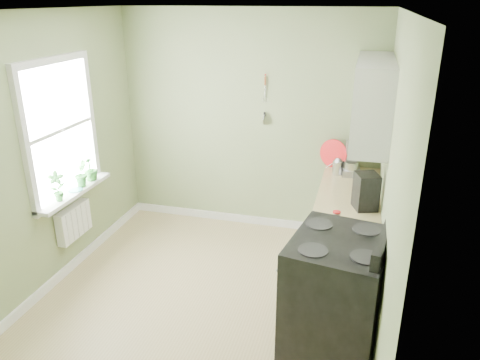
% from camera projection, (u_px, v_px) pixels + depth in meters
% --- Properties ---
extents(floor, '(3.20, 3.60, 0.02)m').
position_uv_depth(floor, '(203.00, 302.00, 4.61)').
color(floor, tan).
rests_on(floor, ground).
extents(ceiling, '(3.20, 3.60, 0.02)m').
position_uv_depth(ceiling, '(193.00, 9.00, 3.62)').
color(ceiling, white).
rests_on(ceiling, wall_back).
extents(wall_back, '(3.20, 0.02, 2.70)m').
position_uv_depth(wall_back, '(249.00, 123.00, 5.74)').
color(wall_back, gray).
rests_on(wall_back, floor).
extents(wall_left, '(0.02, 3.60, 2.70)m').
position_uv_depth(wall_left, '(41.00, 158.00, 4.51)').
color(wall_left, gray).
rests_on(wall_left, floor).
extents(wall_right, '(0.02, 3.60, 2.70)m').
position_uv_depth(wall_right, '(389.00, 191.00, 3.72)').
color(wall_right, gray).
rests_on(wall_right, floor).
extents(base_cabinets, '(0.60, 1.60, 0.87)m').
position_uv_depth(base_cabinets, '(347.00, 232.00, 5.03)').
color(base_cabinets, silver).
rests_on(base_cabinets, floor).
extents(countertop, '(0.64, 1.60, 0.04)m').
position_uv_depth(countertop, '(350.00, 193.00, 4.87)').
color(countertop, tan).
rests_on(countertop, base_cabinets).
extents(upper_cabinets, '(0.35, 1.40, 0.80)m').
position_uv_depth(upper_cabinets, '(373.00, 101.00, 4.57)').
color(upper_cabinets, silver).
rests_on(upper_cabinets, wall_right).
extents(window, '(0.06, 1.14, 1.44)m').
position_uv_depth(window, '(60.00, 130.00, 4.70)').
color(window, white).
rests_on(window, wall_left).
extents(window_sill, '(0.18, 1.14, 0.04)m').
position_uv_depth(window_sill, '(75.00, 192.00, 4.92)').
color(window_sill, white).
rests_on(window_sill, wall_left).
extents(radiator, '(0.12, 0.50, 0.35)m').
position_uv_depth(radiator, '(74.00, 222.00, 5.00)').
color(radiator, white).
rests_on(radiator, wall_left).
extents(wall_utensils, '(0.02, 0.14, 0.58)m').
position_uv_depth(wall_utensils, '(265.00, 107.00, 5.59)').
color(wall_utensils, tan).
rests_on(wall_utensils, wall_back).
extents(stove, '(0.88, 0.96, 1.17)m').
position_uv_depth(stove, '(336.00, 295.00, 3.82)').
color(stove, black).
rests_on(stove, floor).
extents(stand_mixer, '(0.23, 0.34, 0.39)m').
position_uv_depth(stand_mixer, '(352.00, 159.00, 5.31)').
color(stand_mixer, '#B2B2B7').
rests_on(stand_mixer, countertop).
extents(kettle, '(0.19, 0.11, 0.20)m').
position_uv_depth(kettle, '(338.00, 166.00, 5.29)').
color(kettle, silver).
rests_on(kettle, countertop).
extents(coffee_maker, '(0.26, 0.27, 0.35)m').
position_uv_depth(coffee_maker, '(366.00, 192.00, 4.41)').
color(coffee_maker, black).
rests_on(coffee_maker, countertop).
extents(red_tray, '(0.33, 0.18, 0.34)m').
position_uv_depth(red_tray, '(333.00, 153.00, 5.50)').
color(red_tray, red).
rests_on(red_tray, countertop).
extents(jar, '(0.07, 0.07, 0.08)m').
position_uv_depth(jar, '(336.00, 215.00, 4.24)').
color(jar, '#B5A895').
rests_on(jar, countertop).
extents(plant_a, '(0.20, 0.19, 0.31)m').
position_uv_depth(plant_a, '(57.00, 186.00, 4.60)').
color(plant_a, '#2C6E2A').
rests_on(plant_a, window_sill).
extents(plant_b, '(0.18, 0.20, 0.29)m').
position_uv_depth(plant_b, '(81.00, 173.00, 4.98)').
color(plant_b, '#2C6E2A').
rests_on(plant_b, window_sill).
extents(plant_c, '(0.19, 0.19, 0.27)m').
position_uv_depth(plant_c, '(90.00, 168.00, 5.15)').
color(plant_c, '#2C6E2A').
rests_on(plant_c, window_sill).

